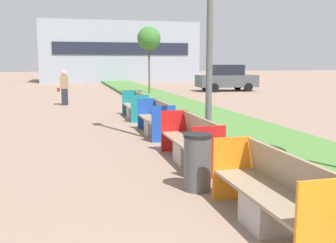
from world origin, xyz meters
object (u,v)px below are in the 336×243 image
(bench_blue_frame, at_px, (156,122))
(pedestrian_walking, at_px, (64,88))
(bench_teal_frame, at_px, (136,108))
(bench_red_frame, at_px, (191,145))
(parked_car_distant, at_px, (227,78))
(sapling_tree_far, at_px, (149,39))
(litter_bin, at_px, (197,162))
(bench_orange_frame, at_px, (271,199))

(bench_blue_frame, height_order, pedestrian_walking, pedestrian_walking)
(bench_blue_frame, distance_m, bench_teal_frame, 3.47)
(bench_red_frame, xyz_separation_m, parked_car_distant, (8.57, 18.73, 0.54))
(bench_red_frame, xyz_separation_m, sapling_tree_far, (2.42, 16.10, 3.05))
(litter_bin, xyz_separation_m, sapling_tree_far, (2.84, 17.76, 2.97))
(sapling_tree_far, relative_size, pedestrian_walking, 2.53)
(bench_red_frame, relative_size, bench_teal_frame, 1.05)
(bench_blue_frame, bearing_deg, sapling_tree_far, 79.33)
(bench_blue_frame, distance_m, litter_bin, 4.90)
(bench_blue_frame, bearing_deg, pedestrian_walking, 106.47)
(sapling_tree_far, bearing_deg, parked_car_distant, 23.16)
(bench_teal_frame, bearing_deg, sapling_tree_far, 75.56)
(litter_bin, xyz_separation_m, pedestrian_walking, (-2.14, 13.51, 0.37))
(bench_orange_frame, height_order, litter_bin, bench_orange_frame)
(sapling_tree_far, bearing_deg, bench_red_frame, -98.56)
(bench_teal_frame, distance_m, litter_bin, 8.35)
(pedestrian_walking, bearing_deg, sapling_tree_far, 40.50)
(bench_orange_frame, distance_m, pedestrian_walking, 15.33)
(litter_bin, relative_size, sapling_tree_far, 0.22)
(bench_blue_frame, relative_size, litter_bin, 2.33)
(bench_orange_frame, distance_m, bench_red_frame, 3.26)
(bench_red_frame, distance_m, bench_teal_frame, 6.69)
(pedestrian_walking, distance_m, parked_car_distant, 13.08)
(bench_orange_frame, xyz_separation_m, parked_car_distant, (8.57, 21.99, 0.54))
(parked_car_distant, bearing_deg, bench_orange_frame, -109.31)
(bench_blue_frame, distance_m, sapling_tree_far, 13.46)
(bench_orange_frame, height_order, pedestrian_walking, pedestrian_walking)
(pedestrian_walking, height_order, parked_car_distant, parked_car_distant)
(litter_bin, bearing_deg, sapling_tree_far, 80.92)
(pedestrian_walking, bearing_deg, parked_car_distant, 31.74)
(sapling_tree_far, bearing_deg, bench_blue_frame, -100.67)
(sapling_tree_far, height_order, parked_car_distant, sapling_tree_far)
(bench_red_frame, height_order, litter_bin, bench_red_frame)
(bench_red_frame, bearing_deg, sapling_tree_far, 81.44)
(pedestrian_walking, relative_size, parked_car_distant, 0.38)
(bench_blue_frame, xyz_separation_m, parked_car_distant, (8.57, 15.51, 0.54))
(sapling_tree_far, distance_m, pedestrian_walking, 7.04)
(bench_orange_frame, relative_size, pedestrian_walking, 1.34)
(litter_bin, relative_size, parked_car_distant, 0.21)
(pedestrian_walking, xyz_separation_m, parked_car_distant, (11.12, 6.88, 0.09))
(sapling_tree_far, bearing_deg, bench_orange_frame, -97.14)
(bench_teal_frame, height_order, litter_bin, bench_teal_frame)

